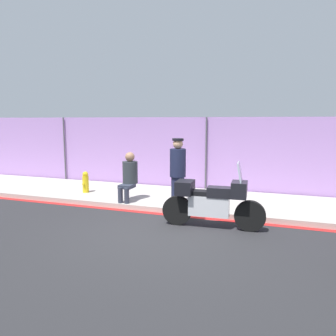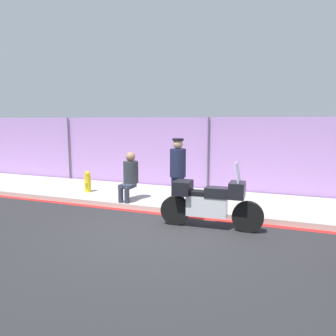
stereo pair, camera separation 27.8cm
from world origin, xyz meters
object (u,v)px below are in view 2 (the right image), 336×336
at_px(motorcycle, 210,202).
at_px(officer_standing, 178,171).
at_px(fire_hydrant, 88,182).
at_px(person_seated_on_curb, 130,174).

bearing_deg(motorcycle, officer_standing, 130.14).
bearing_deg(fire_hydrant, officer_standing, -7.05).
distance_m(person_seated_on_curb, fire_hydrant, 1.82).
distance_m(officer_standing, person_seated_on_curb, 1.40).
xyz_separation_m(person_seated_on_curb, fire_hydrant, (-1.71, 0.45, -0.41)).
xyz_separation_m(motorcycle, fire_hydrant, (-4.27, 1.63, -0.14)).
bearing_deg(officer_standing, motorcycle, -46.90).
bearing_deg(person_seated_on_curb, motorcycle, -24.80).
height_order(motorcycle, person_seated_on_curb, motorcycle).
distance_m(officer_standing, fire_hydrant, 3.17).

